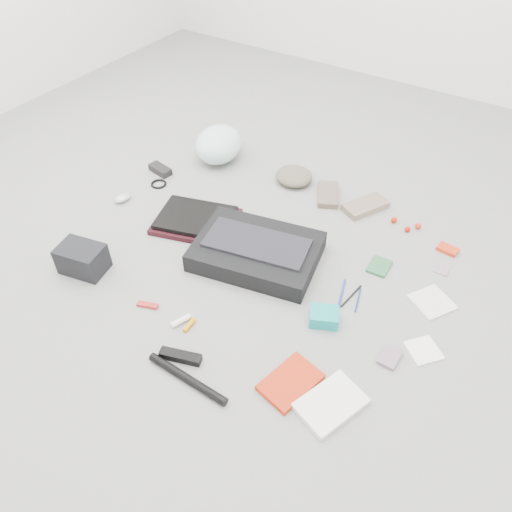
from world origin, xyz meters
The scene contains 33 objects.
ground_plane centered at (0.00, 0.00, 0.00)m, with size 4.00×4.00×0.00m, color slate.
messenger_bag centered at (-0.02, 0.03, 0.04)m, with size 0.50×0.35×0.08m, color black.
bag_flap centered at (-0.02, 0.03, 0.09)m, with size 0.42×0.19×0.01m, color black.
laptop_sleeve centered at (-0.37, 0.08, 0.01)m, with size 0.36×0.27×0.02m, color black.
laptop centered at (-0.37, 0.08, 0.04)m, with size 0.33×0.24×0.02m, color black.
bike_helmet centered at (-0.60, 0.57, 0.09)m, with size 0.23×0.29×0.18m, color #CCF8F2.
beanie centered at (-0.16, 0.60, 0.03)m, with size 0.19×0.18×0.07m, color brown.
mitten_left centered at (0.04, 0.58, 0.01)m, with size 0.10×0.19×0.03m, color brown.
mitten_right centered at (0.23, 0.59, 0.02)m, with size 0.10×0.21×0.03m, color #806958.
power_brick centered at (-0.78, 0.31, 0.02)m, with size 0.13×0.06×0.03m, color black.
cable_coil centered at (-0.71, 0.22, 0.01)m, with size 0.08×0.08×0.01m, color black.
mouse centered at (-0.77, 0.03, 0.02)m, with size 0.05×0.09×0.03m, color #B0AEB7.
camera_bag centered at (-0.57, -0.40, 0.06)m, with size 0.18×0.13×0.12m, color black.
multitool centered at (-0.22, -0.41, 0.01)m, with size 0.08×0.02×0.01m, color maroon.
toiletry_tube_white centered at (-0.07, -0.41, 0.01)m, with size 0.02×0.02×0.08m, color white.
toiletry_tube_orange centered at (-0.03, -0.40, 0.01)m, with size 0.02×0.02×0.06m, color #D17B01.
u_lock centered at (0.03, -0.53, 0.01)m, with size 0.15×0.04×0.03m, color black.
bike_pump centered at (0.11, -0.59, 0.01)m, with size 0.03×0.03×0.32m, color black.
book_red centered at (0.40, -0.41, 0.01)m, with size 0.13×0.20×0.02m, color red.
book_white centered at (0.55, -0.41, 0.01)m, with size 0.14×0.21×0.02m, color white.
notepad centered at (0.43, 0.26, 0.01)m, with size 0.08×0.11×0.01m, color #275B34.
pen_blue centered at (0.37, 0.04, 0.00)m, with size 0.01×0.01×0.15m, color #262D94.
pen_black centered at (0.41, 0.05, 0.00)m, with size 0.01×0.01×0.14m, color black.
pen_navy centered at (0.44, 0.05, 0.00)m, with size 0.01×0.01×0.12m, color navy.
accordion_wallet centered at (0.37, -0.12, 0.03)m, with size 0.10×0.08×0.05m, color #11A19E.
card_deck centered at (0.64, -0.14, 0.01)m, with size 0.06×0.09×0.02m, color gray.
napkin_top centered at (0.68, 0.19, 0.00)m, with size 0.14×0.14×0.01m, color silver.
napkin_bottom centered at (0.73, -0.05, 0.00)m, with size 0.11×0.11×0.01m, color white.
lollipop_a centered at (0.38, 0.57, 0.01)m, with size 0.03×0.03×0.03m, color red.
lollipop_b centered at (0.45, 0.54, 0.01)m, with size 0.03×0.03×0.03m, color #BC0D03.
lollipop_c centered at (0.48, 0.59, 0.01)m, with size 0.03×0.03×0.03m, color red.
altoids_tin centered at (0.64, 0.51, 0.01)m, with size 0.08×0.05×0.02m, color red.
stamp_sheet centered at (0.65, 0.39, 0.00)m, with size 0.06×0.07×0.00m, color gray.
Camera 1 is at (0.79, -1.24, 1.43)m, focal length 35.00 mm.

